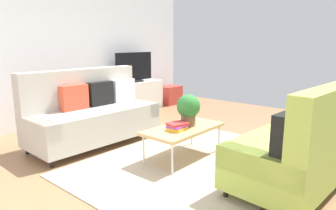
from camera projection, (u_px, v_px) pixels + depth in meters
The scene contains 16 objects.
ground_plane at pixel (178, 156), 4.07m from camera, with size 7.68×7.68×0.00m, color #936B47.
wall_far at pixel (59, 45), 5.56m from camera, with size 6.40×0.12×2.90m, color silver.
area_rug at pixel (193, 163), 3.82m from camera, with size 2.90×2.20×0.01m, color tan.
couch_beige at pixel (92, 114), 4.52m from camera, with size 1.92×0.88×1.10m.
couch_green at pixel (306, 144), 3.20m from camera, with size 1.95×0.97×1.10m.
coffee_table at pixel (184, 129), 3.91m from camera, with size 1.10×0.56×0.42m.
tv_console at pixel (134, 96), 6.70m from camera, with size 1.40×0.44×0.64m, color silver.
tv at pixel (134, 68), 6.56m from camera, with size 1.00×0.20×0.64m.
storage_trunk at pixel (170, 95), 7.47m from camera, with size 0.52×0.40×0.44m, color #B2382D.
potted_plant at pixel (188, 108), 3.95m from camera, with size 0.31×0.31×0.41m.
table_book_0 at pixel (178, 129), 3.78m from camera, with size 0.24×0.18×0.04m, color gold.
table_book_1 at pixel (178, 126), 3.78m from camera, with size 0.24×0.18×0.03m, color purple.
table_book_2 at pixel (178, 124), 3.77m from camera, with size 0.24×0.18×0.03m, color red.
vase_0 at pixel (111, 80), 6.22m from camera, with size 0.13×0.13×0.17m, color #4C72B2.
vase_1 at pixel (118, 80), 6.36m from camera, with size 0.09×0.09×0.17m, color #4C72B2.
bottle_0 at pixel (127, 79), 6.41m from camera, with size 0.05×0.05×0.20m, color red.
Camera 1 is at (-3.00, -2.41, 1.49)m, focal length 32.50 mm.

